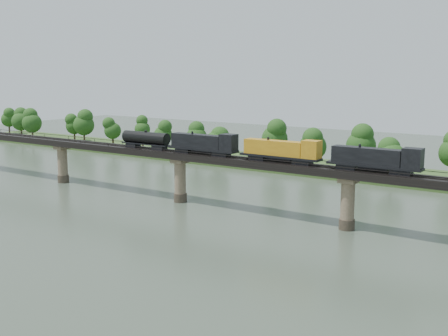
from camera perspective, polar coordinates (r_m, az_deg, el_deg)
The scene contains 6 objects.
ground at distance 107.53m, azimuth -14.54°, elevation -6.39°, with size 400.00×400.00×0.00m, color #354234.
far_bank at distance 173.78m, azimuth 6.95°, elevation 0.29°, with size 300.00×24.00×1.60m, color #2D4A1D.
bridge at distance 127.33m, azimuth -4.48°, elevation -1.05°, with size 236.00×30.00×11.50m.
bridge_superstructure at distance 126.29m, azimuth -4.52°, elevation 1.78°, with size 220.00×4.90×0.75m.
far_treeline at distance 172.66m, azimuth 3.90°, elevation 2.97°, with size 289.06×17.54×13.60m.
freight_train at distance 115.03m, azimuth 2.98°, elevation 2.01°, with size 70.27×2.74×4.84m.
Camera 1 is at (78.40, -67.40, 29.53)m, focal length 45.00 mm.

